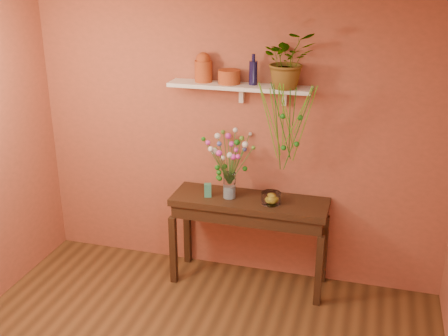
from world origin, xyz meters
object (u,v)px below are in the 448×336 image
at_px(terracotta_jug, 203,68).
at_px(blue_bottle, 253,72).
at_px(sideboard, 249,211).
at_px(bouquet, 228,152).
at_px(glass_vase, 229,187).
at_px(glass_bowl, 271,199).
at_px(spider_plant, 288,60).

bearing_deg(terracotta_jug, blue_bottle, 0.35).
relative_size(sideboard, bouquet, 2.60).
relative_size(terracotta_jug, bouquet, 0.48).
relative_size(terracotta_jug, glass_vase, 1.09).
relative_size(sideboard, glass_bowl, 8.23).
distance_m(spider_plant, glass_vase, 1.29).
bearing_deg(sideboard, glass_bowl, -12.31).
height_order(blue_bottle, glass_vase, blue_bottle).
bearing_deg(blue_bottle, bouquet, -133.03).
height_order(spider_plant, bouquet, spider_plant).
bearing_deg(bouquet, terracotta_jug, 145.97).
xyz_separation_m(spider_plant, glass_bowl, (-0.08, -0.14, -1.24)).
distance_m(glass_vase, glass_bowl, 0.41).
bearing_deg(spider_plant, glass_bowl, -119.41).
xyz_separation_m(glass_vase, glass_bowl, (0.40, -0.03, -0.06)).
distance_m(terracotta_jug, spider_plant, 0.79).
bearing_deg(sideboard, bouquet, -169.09).
relative_size(blue_bottle, spider_plant, 0.56).
bearing_deg(glass_bowl, spider_plant, 60.59).
xyz_separation_m(blue_bottle, bouquet, (-0.18, -0.19, -0.70)).
bearing_deg(spider_plant, sideboard, -161.69).
xyz_separation_m(blue_bottle, glass_vase, (-0.17, -0.17, -1.05)).
bearing_deg(bouquet, blue_bottle, 46.97).
bearing_deg(bouquet, spider_plant, 15.32).
bearing_deg(bouquet, sideboard, 10.91).
height_order(terracotta_jug, blue_bottle, blue_bottle).
bearing_deg(blue_bottle, sideboard, -81.28).
distance_m(sideboard, glass_vase, 0.30).
relative_size(terracotta_jug, blue_bottle, 0.98).
bearing_deg(blue_bottle, glass_vase, -133.92).
height_order(spider_plant, glass_bowl, spider_plant).
bearing_deg(glass_vase, terracotta_jug, 150.01).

